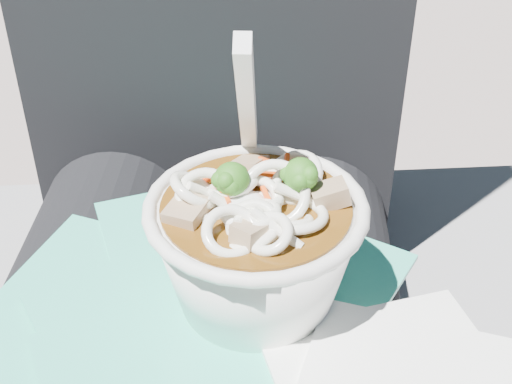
{
  "coord_description": "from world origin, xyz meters",
  "views": [
    {
      "loc": [
        0.06,
        -0.33,
        0.92
      ],
      "look_at": [
        0.05,
        0.02,
        0.67
      ],
      "focal_mm": 50.0,
      "sensor_mm": 36.0,
      "label": 1
    }
  ],
  "objects": [
    {
      "name": "udon_bowl",
      "position": [
        0.05,
        0.02,
        0.63
      ],
      "size": [
        0.17,
        0.17,
        0.19
      ],
      "color": "white",
      "rests_on": "plastic_bag"
    },
    {
      "name": "person_body",
      "position": [
        0.0,
        0.09,
        0.53
      ],
      "size": [
        0.34,
        0.94,
        0.97
      ],
      "color": "black",
      "rests_on": "ground"
    },
    {
      "name": "plastic_bag",
      "position": [
        0.02,
        0.01,
        0.57
      ],
      "size": [
        0.35,
        0.36,
        0.02
      ],
      "color": "#2DBD9D",
      "rests_on": "lap"
    }
  ]
}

